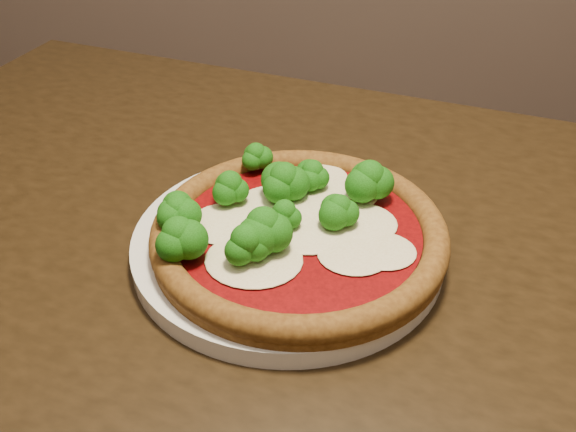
# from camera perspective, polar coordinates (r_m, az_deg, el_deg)

# --- Properties ---
(dining_table) EXTENTS (1.42, 1.06, 0.75)m
(dining_table) POSITION_cam_1_polar(r_m,az_deg,el_deg) (0.64, 6.49, -12.63)
(dining_table) COLOR black
(dining_table) RESTS_ON floor
(plate) EXTENTS (0.29, 0.29, 0.02)m
(plate) POSITION_cam_1_polar(r_m,az_deg,el_deg) (0.59, 0.00, -2.43)
(plate) COLOR silver
(plate) RESTS_ON dining_table
(pizza) EXTENTS (0.26, 0.26, 0.06)m
(pizza) POSITION_cam_1_polar(r_m,az_deg,el_deg) (0.57, 0.34, -0.87)
(pizza) COLOR brown
(pizza) RESTS_ON plate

